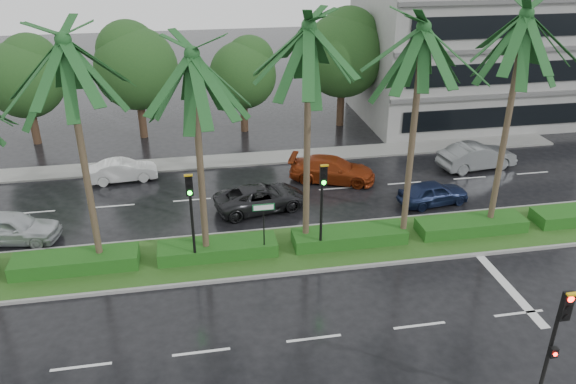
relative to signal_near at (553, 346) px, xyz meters
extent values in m
plane|color=black|center=(-6.00, 9.39, -2.50)|extent=(120.00, 120.00, 0.00)
cube|color=slate|center=(-6.00, 21.39, -2.44)|extent=(40.00, 2.00, 0.12)
cube|color=gray|center=(-6.00, 10.39, -2.43)|extent=(36.00, 4.00, 0.14)
cube|color=#2D4E1A|center=(-6.00, 10.39, -2.36)|extent=(35.60, 3.70, 0.02)
cube|color=#184C15|center=(-15.00, 10.39, -2.05)|extent=(5.20, 1.40, 0.60)
cube|color=#184C15|center=(-9.00, 10.39, -2.05)|extent=(5.20, 1.40, 0.60)
cube|color=#184C15|center=(-3.00, 10.39, -2.05)|extent=(5.20, 1.40, 0.60)
cube|color=#184C15|center=(3.00, 10.39, -2.05)|extent=(5.20, 1.40, 0.60)
cube|color=silver|center=(-18.00, 16.39, -2.50)|extent=(2.00, 0.12, 0.01)
cube|color=silver|center=(-14.00, 4.39, -2.50)|extent=(2.00, 0.12, 0.01)
cube|color=silver|center=(-14.00, 16.39, -2.50)|extent=(2.00, 0.12, 0.01)
cube|color=silver|center=(-10.00, 4.39, -2.50)|extent=(2.00, 0.12, 0.01)
cube|color=silver|center=(-10.00, 16.39, -2.50)|extent=(2.00, 0.12, 0.01)
cube|color=silver|center=(-6.00, 4.39, -2.50)|extent=(2.00, 0.12, 0.01)
cube|color=silver|center=(-6.00, 16.39, -2.50)|extent=(2.00, 0.12, 0.01)
cube|color=silver|center=(-2.00, 4.39, -2.50)|extent=(2.00, 0.12, 0.01)
cube|color=silver|center=(-2.00, 16.39, -2.50)|extent=(2.00, 0.12, 0.01)
cube|color=silver|center=(2.00, 4.39, -2.50)|extent=(2.00, 0.12, 0.01)
cube|color=silver|center=(2.00, 16.39, -2.50)|extent=(2.00, 0.12, 0.01)
cube|color=silver|center=(6.00, 16.39, -2.50)|extent=(2.00, 0.12, 0.01)
cube|color=silver|center=(10.00, 16.39, -2.50)|extent=(2.00, 0.12, 0.01)
cube|color=silver|center=(2.50, 6.39, -2.50)|extent=(0.40, 6.00, 0.01)
cylinder|color=#473F29|center=(-14.00, 10.49, 2.40)|extent=(0.28, 0.28, 9.51)
cylinder|color=#473F29|center=(-14.00, 10.49, -2.13)|extent=(0.40, 0.40, 0.44)
cylinder|color=#473F29|center=(-9.50, 10.29, 2.09)|extent=(0.28, 0.28, 8.89)
cylinder|color=#473F29|center=(-9.50, 10.29, -2.13)|extent=(0.40, 0.40, 0.44)
cylinder|color=#473F29|center=(-5.00, 10.59, 2.51)|extent=(0.28, 0.28, 9.73)
cylinder|color=#473F29|center=(-5.00, 10.59, -2.13)|extent=(0.40, 0.40, 0.44)
cylinder|color=#473F29|center=(-0.50, 10.19, 2.45)|extent=(0.28, 0.28, 9.61)
cylinder|color=#473F29|center=(-0.50, 10.19, -2.13)|extent=(0.40, 0.40, 0.44)
cylinder|color=#473F29|center=(4.00, 10.49, 2.63)|extent=(0.28, 0.28, 9.97)
cylinder|color=#473F29|center=(4.00, 10.49, -2.13)|extent=(0.40, 0.40, 0.44)
cylinder|color=black|center=(0.00, 0.09, -0.68)|extent=(0.12, 0.12, 3.40)
cube|color=black|center=(0.00, -0.09, 1.47)|extent=(0.30, 0.18, 0.90)
cube|color=gold|center=(0.00, -0.21, 1.95)|extent=(0.34, 0.12, 0.06)
cylinder|color=#FF0C05|center=(0.00, -0.19, 1.77)|extent=(0.18, 0.04, 0.18)
cylinder|color=black|center=(0.00, -0.19, 1.47)|extent=(0.18, 0.04, 0.18)
cylinder|color=black|center=(0.00, -0.19, 1.17)|extent=(0.18, 0.04, 0.18)
cube|color=black|center=(0.00, -0.07, -0.18)|extent=(0.22, 0.16, 0.32)
cylinder|color=#FF0C05|center=(0.00, -0.16, -0.18)|extent=(0.12, 0.03, 0.12)
cylinder|color=black|center=(-10.00, 9.79, -0.65)|extent=(0.12, 0.12, 3.40)
cube|color=black|center=(-10.00, 9.61, 1.50)|extent=(0.30, 0.18, 0.90)
cube|color=gold|center=(-10.00, 9.49, 1.98)|extent=(0.34, 0.12, 0.06)
cylinder|color=black|center=(-10.00, 9.51, 1.80)|extent=(0.18, 0.04, 0.18)
cylinder|color=black|center=(-10.00, 9.51, 1.50)|extent=(0.18, 0.04, 0.18)
cylinder|color=#0CE519|center=(-10.00, 9.51, 1.20)|extent=(0.18, 0.04, 0.18)
cylinder|color=black|center=(-4.50, 9.79, -0.65)|extent=(0.12, 0.12, 3.40)
cube|color=black|center=(-4.50, 9.61, 1.50)|extent=(0.30, 0.18, 0.90)
cube|color=gold|center=(-4.50, 9.49, 1.98)|extent=(0.34, 0.12, 0.06)
cylinder|color=black|center=(-4.50, 9.51, 1.80)|extent=(0.18, 0.04, 0.18)
cylinder|color=black|center=(-4.50, 9.51, 1.50)|extent=(0.18, 0.04, 0.18)
cylinder|color=#0CE519|center=(-4.50, 9.51, 1.20)|extent=(0.18, 0.04, 0.18)
cylinder|color=black|center=(-7.00, 9.89, -1.05)|extent=(0.06, 0.06, 2.60)
cube|color=#0C5926|center=(-7.00, 9.86, 0.10)|extent=(0.95, 0.04, 0.30)
cube|color=white|center=(-7.00, 9.84, 0.10)|extent=(0.85, 0.01, 0.22)
cylinder|color=#352318|center=(-20.00, 26.89, -1.29)|extent=(0.52, 0.52, 2.43)
sphere|color=#153817|center=(-20.00, 26.89, 1.86)|extent=(4.99, 4.99, 4.99)
sphere|color=#153817|center=(-20.00, 27.19, 2.84)|extent=(3.74, 3.74, 3.74)
cylinder|color=#352318|center=(-13.00, 26.89, -1.18)|extent=(0.52, 0.52, 2.65)
sphere|color=#153817|center=(-13.00, 26.89, 2.26)|extent=(5.44, 5.44, 5.44)
sphere|color=#153817|center=(-13.00, 27.19, 3.32)|extent=(4.08, 4.08, 4.08)
cylinder|color=#352318|center=(-6.00, 26.89, -1.39)|extent=(0.52, 0.52, 2.23)
sphere|color=#153817|center=(-6.00, 26.89, 1.51)|extent=(4.59, 4.59, 4.59)
sphere|color=#153817|center=(-6.00, 27.19, 2.40)|extent=(3.44, 3.44, 3.44)
cylinder|color=#352318|center=(1.00, 26.89, -1.10)|extent=(0.52, 0.52, 2.81)
sphere|color=#153817|center=(1.00, 26.89, 2.56)|extent=(5.78, 5.78, 5.78)
sphere|color=#153817|center=(1.00, 27.19, 3.68)|extent=(4.34, 4.34, 4.34)
cylinder|color=#352318|center=(8.00, 26.89, -1.34)|extent=(0.52, 0.52, 2.33)
sphere|color=#153817|center=(8.00, 26.89, 1.69)|extent=(4.79, 4.79, 4.79)
sphere|color=#153817|center=(8.00, 27.19, 2.62)|extent=(3.59, 3.59, 3.59)
cube|color=gray|center=(11.00, 27.39, 3.50)|extent=(16.00, 10.00, 12.00)
imported|color=silver|center=(-18.27, 13.51, -1.77)|extent=(2.47, 4.54, 1.47)
imported|color=white|center=(-13.77, 19.65, -1.88)|extent=(1.66, 3.87, 1.24)
imported|color=#232326|center=(-6.50, 14.70, -1.84)|extent=(3.09, 5.09, 1.32)
imported|color=maroon|center=(-2.00, 17.46, -1.80)|extent=(3.60, 5.26, 1.41)
imported|color=#162042|center=(2.50, 13.69, -1.87)|extent=(2.02, 3.91, 1.27)
imported|color=slate|center=(7.00, 17.69, -1.73)|extent=(2.27, 4.87, 1.55)
camera|label=1|loc=(-9.73, -10.99, 10.96)|focal=35.00mm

